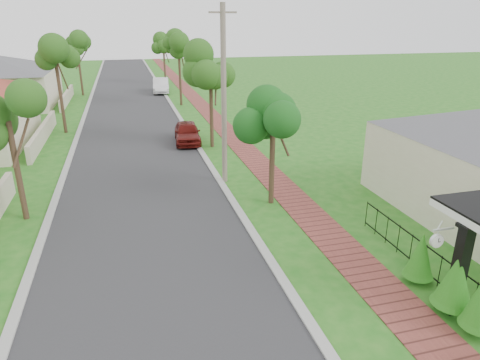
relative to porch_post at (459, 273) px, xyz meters
name	(u,v)px	position (x,y,z in m)	size (l,w,h in m)	color
ground	(278,314)	(-4.55, 1.00, -1.12)	(160.00, 160.00, 0.00)	#1E6518
road	(134,135)	(-7.55, 21.00, -1.12)	(7.00, 120.00, 0.02)	#28282B
kerb_right	(189,132)	(-3.90, 21.00, -1.12)	(0.30, 120.00, 0.10)	#9E9E99
kerb_left	(77,139)	(-11.20, 21.00, -1.12)	(0.30, 120.00, 0.10)	#9E9E99
sidewalk	(225,130)	(-1.30, 21.00, -1.12)	(1.50, 120.00, 0.03)	brown
porch_post	(459,273)	(0.00, 0.00, 0.00)	(0.48, 0.48, 2.52)	black
picket_fence	(440,270)	(0.35, 1.00, -0.59)	(0.03, 8.02, 1.00)	black
street_trees	(128,57)	(-7.42, 27.84, 3.42)	(10.70, 37.65, 5.89)	#382619
hedge_row	(473,299)	(-0.10, -0.69, -0.28)	(0.92, 4.68, 1.97)	#146515
parked_car_red	(187,133)	(-4.37, 18.26, -0.47)	(1.54, 3.82, 1.30)	#5B110D
parked_car_white	(161,86)	(-4.15, 38.58, -0.38)	(1.58, 4.52, 1.49)	white
near_tree	(273,114)	(-2.35, 8.00, 2.66)	(1.85, 1.85, 4.76)	#382619
utility_pole	(224,97)	(-3.65, 11.00, 2.91)	(1.20, 0.24, 7.94)	gray
station_clock	(437,240)	(-0.49, 0.40, 0.83)	(0.64, 0.13, 0.53)	silver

